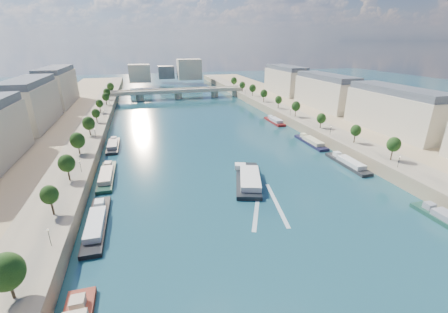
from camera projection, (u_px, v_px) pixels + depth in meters
ground at (213, 145)px, 141.91m from camera, size 700.00×700.00×0.00m
quay_left at (43, 154)px, 123.09m from camera, size 44.00×520.00×5.00m
quay_right at (345, 129)px, 158.92m from camera, size 44.00×520.00×5.00m
pave_left at (82, 145)px, 125.90m from camera, size 14.00×520.00×0.10m
pave_right at (321, 126)px, 154.26m from camera, size 14.00×520.00×0.10m
trees_left at (85, 131)px, 126.24m from camera, size 4.80×268.80×8.26m
trees_right at (308, 112)px, 160.80m from camera, size 4.80×268.80×8.26m
lamps_left at (89, 146)px, 117.05m from camera, size 0.36×200.36×4.28m
lamps_right at (308, 119)px, 156.65m from camera, size 0.36×200.36×4.28m
buildings_left at (10, 116)px, 125.61m from camera, size 16.00×226.00×23.20m
buildings_right at (355, 97)px, 167.90m from camera, size 16.00×226.00×23.20m
skyline at (170, 71)px, 334.73m from camera, size 79.00×42.00×22.00m
bridge at (178, 92)px, 254.70m from camera, size 112.00×12.00×8.15m
tour_barge at (248, 179)px, 104.40m from camera, size 16.11×29.15×3.80m
wake at (267, 205)px, 89.86m from camera, size 15.34×25.78×0.04m
moored_barges_left at (97, 224)px, 79.05m from camera, size 5.00×157.46×3.60m
moored_barges_right at (356, 168)px, 113.78m from camera, size 5.00×166.80×3.60m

